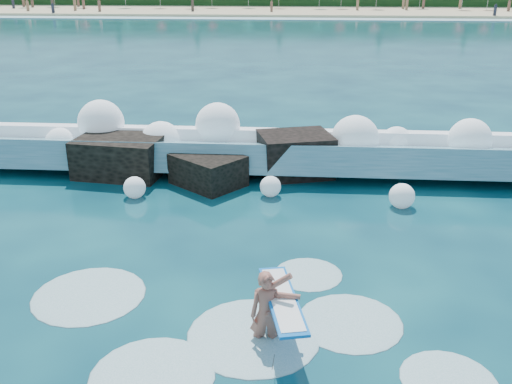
% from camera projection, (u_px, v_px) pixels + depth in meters
% --- Properties ---
extents(ground, '(200.00, 200.00, 0.00)m').
position_uv_depth(ground, '(183.00, 272.00, 12.81)').
color(ground, '#072A3B').
rests_on(ground, ground).
extents(beach, '(140.00, 20.00, 0.40)m').
position_uv_depth(beach, '(284.00, 11.00, 85.04)').
color(beach, tan).
rests_on(beach, ground).
extents(wet_band, '(140.00, 5.00, 0.08)m').
position_uv_depth(wet_band, '(281.00, 18.00, 74.90)').
color(wet_band, silver).
rests_on(wet_band, ground).
extents(breaking_wave, '(19.01, 2.92, 1.64)m').
position_uv_depth(breaking_wave, '(256.00, 153.00, 19.16)').
color(breaking_wave, teal).
rests_on(breaking_wave, ground).
extents(rock_cluster, '(8.52, 3.64, 1.59)m').
position_uv_depth(rock_cluster, '(200.00, 161.00, 18.55)').
color(rock_cluster, black).
rests_on(rock_cluster, ground).
extents(surfer_with_board, '(1.11, 2.87, 1.67)m').
position_uv_depth(surfer_with_board, '(270.00, 311.00, 10.29)').
color(surfer_with_board, '#A25C4C').
rests_on(surfer_with_board, ground).
extents(wave_spray, '(14.81, 4.61, 2.22)m').
position_uv_depth(wave_spray, '(251.00, 137.00, 18.98)').
color(wave_spray, white).
rests_on(wave_spray, ground).
extents(surf_foam, '(8.87, 5.45, 0.13)m').
position_uv_depth(surf_foam, '(227.00, 328.00, 10.85)').
color(surf_foam, silver).
rests_on(surf_foam, ground).
extents(beachgoers, '(105.81, 13.62, 1.94)m').
position_uv_depth(beachgoers, '(293.00, 5.00, 82.52)').
color(beachgoers, '#3F332D').
rests_on(beachgoers, ground).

